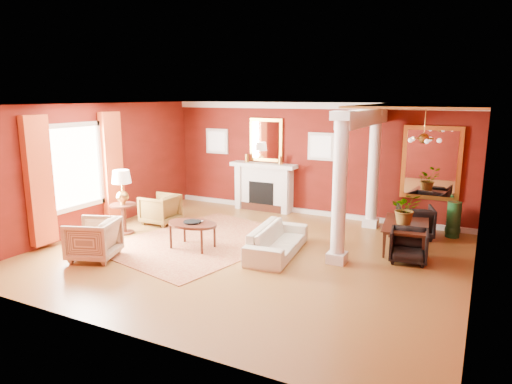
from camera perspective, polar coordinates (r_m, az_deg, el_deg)
The scene contains 27 objects.
ground at distance 9.11m, azimuth -0.87°, elevation -7.69°, with size 8.00×8.00×0.00m, color brown.
room_shell at distance 8.64m, azimuth -0.92°, elevation 5.01°, with size 8.04×7.04×2.92m.
fireplace at distance 12.37m, azimuth 0.96°, elevation 0.66°, with size 1.85×0.42×1.29m.
overmantel_mirror at distance 12.31m, azimuth 1.27°, elevation 6.51°, with size 0.95×0.07×1.15m.
flank_window_left at distance 13.07m, azimuth -4.89°, elevation 6.35°, with size 0.70×0.07×0.70m.
flank_window_right at distance 11.74m, azimuth 8.15°, elevation 5.65°, with size 0.70×0.07×0.70m.
left_window at distance 10.68m, azimuth -21.33°, elevation 2.29°, with size 0.21×2.55×2.60m.
column_front at distance 8.38m, azimuth 10.41°, elevation 0.50°, with size 0.36×0.36×2.80m.
column_back at distance 10.96m, azimuth 14.49°, elevation 2.98°, with size 0.36×0.36×2.80m.
header_beam at distance 9.77m, azimuth 13.41°, elevation 9.03°, with size 0.30×3.20×0.32m, color silver.
amber_ceiling at distance 9.41m, azimuth 20.18°, elevation 10.06°, with size 2.30×3.40×0.04m, color gold.
dining_mirror at distance 11.20m, azimuth 21.04°, elevation 3.38°, with size 1.30×0.07×1.70m.
chandelier at distance 9.49m, azimuth 20.25°, elevation 6.29°, with size 0.60×0.62×0.75m.
crown_trim at distance 11.75m, azimuth 7.12°, elevation 10.67°, with size 8.00×0.08×0.16m, color silver.
base_trim at distance 12.13m, azimuth 6.79°, elevation -2.48°, with size 8.00×0.08×0.12m, color silver.
rug at distance 9.89m, azimuth -6.72°, elevation -6.12°, with size 2.86×3.81×0.02m, color maroon.
sofa at distance 8.97m, azimuth 2.67°, elevation -5.48°, with size 1.93×0.56×0.76m, color beige.
armchair_leopard at distance 11.33m, azimuth -11.90°, elevation -1.93°, with size 0.77×0.72×0.79m, color black.
armchair_stripe at distance 9.23m, azimuth -19.68°, elevation -5.35°, with size 0.83×0.78×0.86m, color tan.
coffee_table at distance 9.36m, azimuth -7.96°, elevation -4.10°, with size 1.07×1.07×0.54m.
coffee_book at distance 9.35m, azimuth -7.87°, elevation -3.05°, with size 0.17×0.02×0.24m, color black.
side_table at distance 10.60m, azimuth -16.38°, elevation 0.07°, with size 0.58×0.58×1.45m.
dining_table at distance 9.73m, azimuth 18.39°, elevation -4.37°, with size 1.54×0.54×0.86m, color black.
dining_chair_near at distance 9.03m, azimuth 18.57°, elevation -6.21°, with size 0.67×0.63×0.69m, color black.
dining_chair_far at distance 10.64m, azimuth 19.26°, elevation -3.31°, with size 0.75×0.70×0.77m, color black.
green_urn at distance 10.95m, azimuth 23.42°, elevation -3.60°, with size 0.34×0.34×0.80m.
potted_plant at distance 9.51m, azimuth 18.31°, elevation -0.53°, with size 0.57×0.63×0.49m, color #26591E.
Camera 1 is at (4.01, -7.58, 3.06)m, focal length 32.00 mm.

